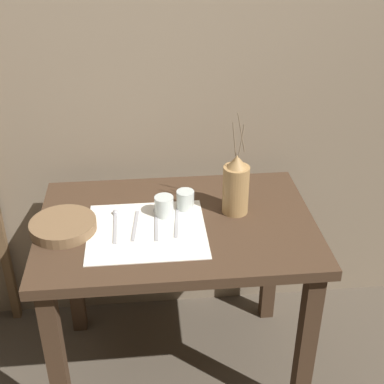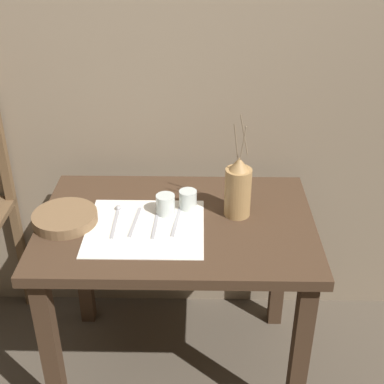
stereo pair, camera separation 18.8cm
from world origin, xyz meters
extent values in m
plane|color=brown|center=(0.00, 0.00, 0.00)|extent=(12.00, 12.00, 0.00)
cube|color=gray|center=(0.00, 0.45, 1.20)|extent=(7.00, 0.06, 2.40)
cube|color=#422D1E|center=(0.00, 0.00, 0.72)|extent=(1.00, 0.68, 0.04)
cube|color=#422D1E|center=(-0.44, -0.28, 0.35)|extent=(0.06, 0.06, 0.70)
cube|color=#422D1E|center=(0.44, -0.28, 0.35)|extent=(0.06, 0.06, 0.70)
cube|color=#422D1E|center=(-0.44, 0.28, 0.35)|extent=(0.06, 0.06, 0.70)
cube|color=#422D1E|center=(0.44, 0.28, 0.35)|extent=(0.06, 0.06, 0.70)
cube|color=brown|center=(-0.75, 0.38, 0.53)|extent=(0.04, 0.04, 1.07)
cube|color=white|center=(-0.11, -0.05, 0.74)|extent=(0.42, 0.38, 0.00)
cylinder|color=#A87F4C|center=(0.22, 0.05, 0.83)|extent=(0.10, 0.10, 0.19)
cone|color=#A87F4C|center=(0.22, 0.05, 0.95)|extent=(0.07, 0.07, 0.05)
cylinder|color=#847056|center=(0.23, 0.03, 1.03)|extent=(0.02, 0.01, 0.12)
cylinder|color=#847056|center=(0.23, 0.06, 1.05)|extent=(0.04, 0.01, 0.16)
cylinder|color=#847056|center=(0.21, 0.03, 1.04)|extent=(0.02, 0.02, 0.14)
cylinder|color=brown|center=(-0.40, -0.02, 0.76)|extent=(0.23, 0.23, 0.04)
cylinder|color=silver|center=(-0.04, 0.04, 0.78)|extent=(0.07, 0.07, 0.08)
cylinder|color=silver|center=(0.04, 0.09, 0.78)|extent=(0.07, 0.07, 0.07)
cube|color=#A8A8AD|center=(-0.22, -0.03, 0.74)|extent=(0.01, 0.19, 0.00)
sphere|color=#A8A8AD|center=(-0.22, 0.07, 0.75)|extent=(0.02, 0.02, 0.02)
cube|color=#A8A8AD|center=(-0.15, -0.02, 0.74)|extent=(0.03, 0.19, 0.00)
cube|color=#A8A8AD|center=(-0.07, -0.03, 0.74)|extent=(0.02, 0.19, 0.00)
sphere|color=#A8A8AD|center=(-0.07, 0.07, 0.75)|extent=(0.02, 0.02, 0.02)
cube|color=#A8A8AD|center=(0.00, -0.01, 0.74)|extent=(0.03, 0.19, 0.00)
camera|label=1|loc=(-0.10, -1.63, 1.80)|focal=50.00mm
camera|label=2|loc=(0.08, -1.63, 1.80)|focal=50.00mm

